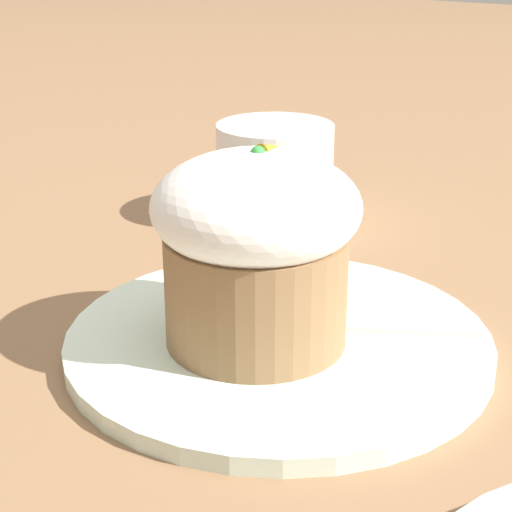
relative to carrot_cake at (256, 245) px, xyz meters
The scene contains 5 objects.
ground_plane 0.07m from the carrot_cake, 25.15° to the right, with size 4.00×4.00×0.00m, color #846042.
dessert_plate 0.06m from the carrot_cake, 25.15° to the right, with size 0.24×0.24×0.01m.
carrot_cake is the anchor object (origin of this frame).
spoon 0.07m from the carrot_cake, 36.97° to the right, with size 0.07×0.11×0.01m.
coffee_cup 0.23m from the carrot_cake, 30.10° to the left, with size 0.13×0.09×0.08m.
Camera 1 is at (-0.36, -0.23, 0.23)m, focal length 60.00 mm.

